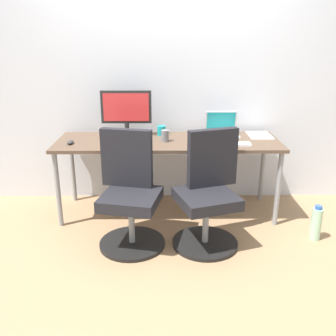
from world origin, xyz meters
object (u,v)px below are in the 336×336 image
Objects in this scene: water_bottle_on_floor at (316,223)px; coffee_mug at (161,130)px; desktop_monitor at (126,110)px; office_chair_right at (208,195)px; open_laptop at (222,129)px; office_chair_left at (130,195)px.

water_bottle_on_floor is 3.37× the size of coffee_mug.
desktop_monitor is 0.39m from coffee_mug.
water_bottle_on_floor is at bearing 1.50° from office_chair_right.
desktop_monitor is 1.55× the size of open_laptop.
desktop_monitor reaches higher than office_chair_left.
coffee_mug is (-0.59, -0.00, -0.01)m from open_laptop.
office_chair_right is 1.96× the size of desktop_monitor.
coffee_mug reaches higher than water_bottle_on_floor.
office_chair_left is at bearing 179.84° from office_chair_right.
office_chair_left is at bearing -137.61° from open_laptop.
water_bottle_on_floor is 1.63m from coffee_mug.
office_chair_right is at bearing -63.51° from coffee_mug.
office_chair_left is 10.22× the size of coffee_mug.
desktop_monitor is (-1.64, 0.73, 0.83)m from water_bottle_on_floor.
desktop_monitor reaches higher than water_bottle_on_floor.
desktop_monitor reaches higher than open_laptop.
water_bottle_on_floor is at bearing -45.97° from open_laptop.
desktop_monitor reaches higher than office_chair_right.
office_chair_right is at bearing -178.50° from water_bottle_on_floor.
desktop_monitor is 0.94m from open_laptop.
office_chair_right is 1.18m from desktop_monitor.
open_laptop is (-0.72, 0.75, 0.63)m from water_bottle_on_floor.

